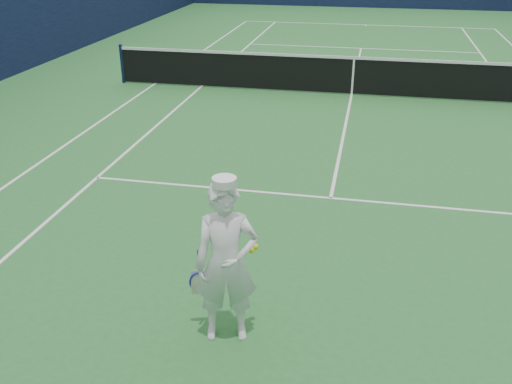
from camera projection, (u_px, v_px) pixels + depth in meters
The scene contains 5 objects.
ground at pixel (352, 95), 14.98m from camera, with size 80.00×80.00×0.00m, color #28692E.
court_markings at pixel (352, 95), 14.97m from camera, with size 11.03×23.83×0.01m.
windscreen_fence at pixel (357, 16), 14.13m from camera, with size 20.12×36.12×4.00m.
tennis_net at pixel (353, 74), 14.74m from camera, with size 12.88×0.09×1.07m.
tennis_player at pixel (226, 263), 5.83m from camera, with size 0.85×0.58×1.86m.
Camera 1 is at (0.50, -14.85, 4.04)m, focal length 40.00 mm.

